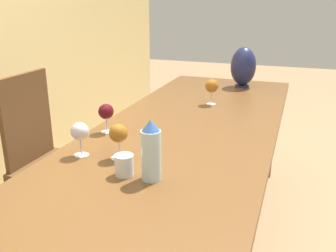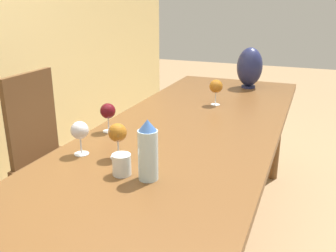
{
  "view_description": "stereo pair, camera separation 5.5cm",
  "coord_description": "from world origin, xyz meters",
  "px_view_note": "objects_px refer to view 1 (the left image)",
  "views": [
    {
      "loc": [
        -1.45,
        -0.52,
        1.41
      ],
      "look_at": [
        0.0,
        0.0,
        0.88
      ],
      "focal_mm": 40.0,
      "sensor_mm": 36.0,
      "label": 1
    },
    {
      "loc": [
        -1.43,
        -0.57,
        1.41
      ],
      "look_at": [
        0.0,
        0.0,
        0.88
      ],
      "focal_mm": 40.0,
      "sensor_mm": 36.0,
      "label": 2
    }
  ],
  "objects_px": {
    "chair_far": "(48,154)",
    "wine_glass_1": "(212,86)",
    "wine_glass_3": "(106,112)",
    "wine_glass_4": "(118,134)",
    "vase": "(243,67)",
    "water_tumbler": "(124,165)",
    "water_bottle": "(151,151)",
    "wine_glass_2": "(80,132)"
  },
  "relations": [
    {
      "from": "water_tumbler",
      "to": "wine_glass_1",
      "type": "distance_m",
      "value": 1.08
    },
    {
      "from": "water_tumbler",
      "to": "wine_glass_3",
      "type": "height_order",
      "value": "wine_glass_3"
    },
    {
      "from": "wine_glass_4",
      "to": "water_tumbler",
      "type": "bearing_deg",
      "value": -146.66
    },
    {
      "from": "water_bottle",
      "to": "wine_glass_3",
      "type": "bearing_deg",
      "value": 45.0
    },
    {
      "from": "wine_glass_1",
      "to": "vase",
      "type": "bearing_deg",
      "value": -10.73
    },
    {
      "from": "vase",
      "to": "wine_glass_1",
      "type": "distance_m",
      "value": 0.57
    },
    {
      "from": "vase",
      "to": "wine_glass_1",
      "type": "relative_size",
      "value": 1.85
    },
    {
      "from": "water_tumbler",
      "to": "chair_far",
      "type": "relative_size",
      "value": 0.08
    },
    {
      "from": "vase",
      "to": "chair_far",
      "type": "bearing_deg",
      "value": 139.29
    },
    {
      "from": "wine_glass_3",
      "to": "vase",
      "type": "bearing_deg",
      "value": -21.0
    },
    {
      "from": "water_tumbler",
      "to": "wine_glass_2",
      "type": "height_order",
      "value": "wine_glass_2"
    },
    {
      "from": "wine_glass_3",
      "to": "water_tumbler",
      "type": "bearing_deg",
      "value": -144.14
    },
    {
      "from": "chair_far",
      "to": "wine_glass_1",
      "type": "bearing_deg",
      "value": -57.02
    },
    {
      "from": "wine_glass_3",
      "to": "chair_far",
      "type": "height_order",
      "value": "chair_far"
    },
    {
      "from": "water_bottle",
      "to": "vase",
      "type": "xyz_separation_m",
      "value": [
        1.63,
        -0.07,
        0.04
      ]
    },
    {
      "from": "wine_glass_3",
      "to": "wine_glass_4",
      "type": "distance_m",
      "value": 0.34
    },
    {
      "from": "wine_glass_3",
      "to": "chair_far",
      "type": "xyz_separation_m",
      "value": [
        0.13,
        0.48,
        -0.35
      ]
    },
    {
      "from": "wine_glass_3",
      "to": "wine_glass_4",
      "type": "relative_size",
      "value": 0.97
    },
    {
      "from": "wine_glass_2",
      "to": "chair_far",
      "type": "distance_m",
      "value": 0.75
    },
    {
      "from": "vase",
      "to": "wine_glass_3",
      "type": "height_order",
      "value": "vase"
    },
    {
      "from": "water_tumbler",
      "to": "wine_glass_4",
      "type": "distance_m",
      "value": 0.17
    },
    {
      "from": "water_tumbler",
      "to": "wine_glass_3",
      "type": "relative_size",
      "value": 0.56
    },
    {
      "from": "vase",
      "to": "wine_glass_4",
      "type": "xyz_separation_m",
      "value": [
        -1.5,
        0.27,
        -0.05
      ]
    },
    {
      "from": "water_tumbler",
      "to": "wine_glass_1",
      "type": "relative_size",
      "value": 0.51
    },
    {
      "from": "water_bottle",
      "to": "chair_far",
      "type": "xyz_separation_m",
      "value": [
        0.53,
        0.87,
        -0.35
      ]
    },
    {
      "from": "wine_glass_1",
      "to": "wine_glass_4",
      "type": "relative_size",
      "value": 1.06
    },
    {
      "from": "water_tumbler",
      "to": "wine_glass_3",
      "type": "distance_m",
      "value": 0.5
    },
    {
      "from": "wine_glass_4",
      "to": "chair_far",
      "type": "height_order",
      "value": "chair_far"
    },
    {
      "from": "wine_glass_3",
      "to": "wine_glass_4",
      "type": "height_order",
      "value": "wine_glass_4"
    },
    {
      "from": "wine_glass_3",
      "to": "water_bottle",
      "type": "bearing_deg",
      "value": -135.0
    },
    {
      "from": "vase",
      "to": "wine_glass_2",
      "type": "distance_m",
      "value": 1.59
    },
    {
      "from": "water_bottle",
      "to": "vase",
      "type": "height_order",
      "value": "vase"
    },
    {
      "from": "water_bottle",
      "to": "wine_glass_4",
      "type": "xyz_separation_m",
      "value": [
        0.13,
        0.2,
        -0.0
      ]
    },
    {
      "from": "water_tumbler",
      "to": "chair_far",
      "type": "height_order",
      "value": "chair_far"
    },
    {
      "from": "water_bottle",
      "to": "chair_far",
      "type": "distance_m",
      "value": 1.08
    },
    {
      "from": "water_tumbler",
      "to": "wine_glass_4",
      "type": "relative_size",
      "value": 0.54
    },
    {
      "from": "water_tumbler",
      "to": "wine_glass_1",
      "type": "height_order",
      "value": "wine_glass_1"
    },
    {
      "from": "wine_glass_2",
      "to": "wine_glass_4",
      "type": "distance_m",
      "value": 0.17
    },
    {
      "from": "water_tumbler",
      "to": "wine_glass_4",
      "type": "xyz_separation_m",
      "value": [
        0.13,
        0.09,
        0.07
      ]
    },
    {
      "from": "water_tumbler",
      "to": "vase",
      "type": "distance_m",
      "value": 1.65
    },
    {
      "from": "water_bottle",
      "to": "wine_glass_2",
      "type": "height_order",
      "value": "water_bottle"
    },
    {
      "from": "water_bottle",
      "to": "vase",
      "type": "bearing_deg",
      "value": -2.6
    }
  ]
}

